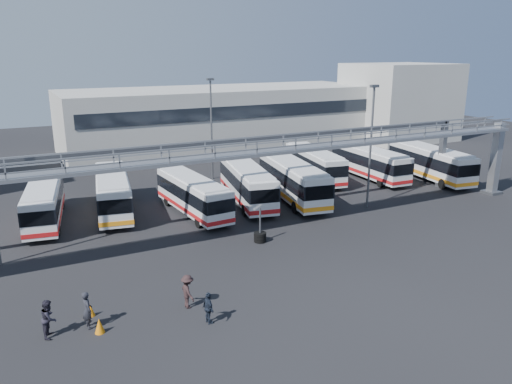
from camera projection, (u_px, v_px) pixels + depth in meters
name	position (u px, v px, depth m)	size (l,w,h in m)	color
ground	(287.00, 263.00, 31.21)	(140.00, 140.00, 0.00)	black
gantry	(246.00, 160.00, 34.73)	(51.40, 5.15, 7.10)	gray
warehouse	(222.00, 118.00, 67.91)	(42.00, 14.00, 8.00)	#9E9E99
building_right	(399.00, 102.00, 73.75)	(14.00, 12.00, 11.00)	#B2B2AD
light_pole_mid	(371.00, 140.00, 40.89)	(0.70, 0.35, 10.21)	#4C4F54
light_pole_back	(211.00, 124.00, 50.23)	(0.70, 0.35, 10.21)	#4C4F54
bus_2	(44.00, 202.00, 38.07)	(3.94, 10.39, 3.08)	silver
bus_3	(113.00, 191.00, 40.52)	(4.25, 11.04, 3.27)	silver
bus_4	(193.00, 194.00, 40.17)	(3.01, 10.18, 3.05)	silver
bus_5	(247.00, 183.00, 43.10)	(4.63, 11.13, 3.29)	silver
bus_6	(293.00, 179.00, 43.88)	(4.51, 11.56, 3.43)	silver
bus_7	(314.00, 163.00, 50.85)	(4.15, 10.63, 3.15)	silver
bus_8	(370.00, 162.00, 51.41)	(3.00, 10.61, 3.19)	silver
bus_9	(430.00, 162.00, 50.94)	(4.11, 11.31, 3.36)	silver
pedestrian_a	(87.00, 310.00, 23.75)	(0.68, 0.45, 1.87)	black
pedestrian_b	(49.00, 318.00, 23.05)	(0.89, 0.70, 1.84)	black
pedestrian_c	(188.00, 292.00, 25.63)	(1.16, 0.67, 1.80)	black
pedestrian_d	(209.00, 308.00, 24.16)	(0.96, 0.40, 1.63)	#1A212F
cone_left	(99.00, 326.00, 23.45)	(0.47, 0.47, 0.75)	orange
cone_right	(91.00, 310.00, 24.96)	(0.39, 0.39, 0.62)	orange
tire_stack	(260.00, 236.00, 34.61)	(0.86, 0.86, 2.46)	black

